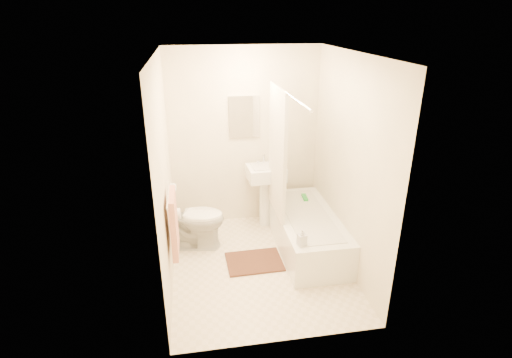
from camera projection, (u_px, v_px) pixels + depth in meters
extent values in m
plane|color=beige|center=(259.00, 265.00, 4.72)|extent=(2.40, 2.40, 0.00)
plane|color=white|center=(260.00, 53.00, 3.80)|extent=(2.40, 2.40, 0.00)
cube|color=beige|center=(244.00, 138.00, 5.35)|extent=(2.00, 0.02, 2.40)
cube|color=beige|center=(164.00, 176.00, 4.11)|extent=(0.02, 2.40, 2.40)
cube|color=beige|center=(349.00, 165.00, 4.41)|extent=(0.02, 2.40, 2.40)
cube|color=white|center=(244.00, 117.00, 5.22)|extent=(0.40, 0.03, 0.55)
cylinder|color=silver|center=(287.00, 93.00, 4.09)|extent=(0.03, 1.70, 0.03)
cube|color=silver|center=(277.00, 152.00, 4.75)|extent=(0.04, 0.80, 1.55)
cylinder|color=silver|center=(168.00, 195.00, 3.92)|extent=(0.02, 0.60, 0.02)
cube|color=#CC7266|center=(174.00, 223.00, 4.05)|extent=(0.06, 0.45, 0.66)
cylinder|color=white|center=(175.00, 214.00, 4.42)|extent=(0.11, 0.12, 0.12)
imported|color=white|center=(193.00, 218.00, 4.97)|extent=(0.86, 0.57, 0.78)
cube|color=#562C25|center=(254.00, 262.00, 4.76)|extent=(0.67, 0.51, 0.02)
imported|color=silver|center=(302.00, 237.00, 4.24)|extent=(0.11, 0.11, 0.19)
cube|color=green|center=(305.00, 198.00, 5.33)|extent=(0.07, 0.19, 0.04)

